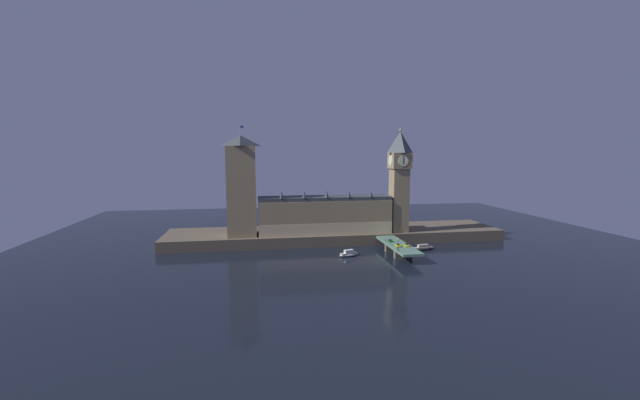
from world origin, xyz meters
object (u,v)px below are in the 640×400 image
(car_northbound_trail, at_px, (398,245))
(pedestrian_near_rail, at_px, (397,248))
(car_northbound_lead, at_px, (390,241))
(boat_upstream, at_px, (349,254))
(clock_tower, at_px, (399,178))
(victoria_tower, at_px, (241,186))
(boat_downstream, at_px, (423,248))
(pedestrian_far_rail, at_px, (385,240))
(car_southbound_lead, at_px, (406,245))
(pedestrian_mid_walk, at_px, (404,240))
(street_lamp_near, at_px, (398,243))

(car_northbound_trail, xyz_separation_m, pedestrian_near_rail, (-2.55, -6.25, 0.14))
(car_northbound_lead, relative_size, pedestrian_near_rail, 2.43)
(car_northbound_trail, relative_size, boat_upstream, 0.36)
(clock_tower, distance_m, car_northbound_lead, 45.48)
(clock_tower, distance_m, boat_upstream, 65.01)
(car_northbound_lead, bearing_deg, victoria_tower, 161.56)
(pedestrian_near_rail, distance_m, boat_downstream, 31.07)
(car_northbound_lead, height_order, pedestrian_far_rail, pedestrian_far_rail)
(car_southbound_lead, relative_size, boat_upstream, 0.38)
(car_northbound_lead, relative_size, pedestrian_mid_walk, 2.46)
(clock_tower, distance_m, pedestrian_far_rail, 45.38)
(car_southbound_lead, bearing_deg, pedestrian_mid_walk, 76.39)
(car_southbound_lead, height_order, street_lamp_near, street_lamp_near)
(car_northbound_lead, relative_size, car_northbound_trail, 0.93)
(car_southbound_lead, distance_m, boat_upstream, 32.47)
(pedestrian_near_rail, bearing_deg, car_southbound_lead, 39.66)
(car_northbound_lead, xyz_separation_m, pedestrian_far_rail, (-2.55, 1.48, 0.23))
(pedestrian_mid_walk, bearing_deg, pedestrian_near_rail, -121.15)
(car_northbound_trail, xyz_separation_m, street_lamp_near, (-2.95, -8.59, 3.61))
(pedestrian_mid_walk, xyz_separation_m, boat_upstream, (-33.81, -3.65, -5.62))
(pedestrian_near_rail, bearing_deg, boat_downstream, 39.95)
(victoria_tower, bearing_deg, car_southbound_lead, -24.37)
(victoria_tower, distance_m, street_lamp_near, 100.55)
(victoria_tower, relative_size, pedestrian_far_rail, 42.25)
(victoria_tower, height_order, pedestrian_near_rail, victoria_tower)
(pedestrian_mid_walk, bearing_deg, boat_downstream, 11.75)
(victoria_tower, xyz_separation_m, car_southbound_lead, (90.98, -41.22, -30.89))
(victoria_tower, distance_m, pedestrian_mid_walk, 103.12)
(pedestrian_mid_walk, distance_m, boat_downstream, 14.67)
(car_northbound_lead, xyz_separation_m, car_southbound_lead, (5.10, -12.59, 0.11))
(victoria_tower, bearing_deg, boat_downstream, -14.67)
(car_northbound_lead, bearing_deg, boat_downstream, 1.87)
(car_northbound_trail, distance_m, street_lamp_near, 9.77)
(victoria_tower, xyz_separation_m, car_northbound_trail, (85.88, -41.31, -30.86))
(car_northbound_lead, xyz_separation_m, car_northbound_trail, (0.00, -12.68, 0.13))
(clock_tower, height_order, street_lamp_near, clock_tower)
(car_northbound_lead, distance_m, car_northbound_trail, 12.68)
(victoria_tower, height_order, car_southbound_lead, victoria_tower)
(victoria_tower, bearing_deg, pedestrian_near_rail, -29.71)
(clock_tower, relative_size, car_northbound_trail, 15.07)
(boat_downstream, bearing_deg, victoria_tower, 165.33)
(pedestrian_near_rail, bearing_deg, pedestrian_mid_walk, 58.85)
(car_southbound_lead, bearing_deg, victoria_tower, 155.63)
(street_lamp_near, xyz_separation_m, boat_upstream, (-23.22, 15.55, -9.10))
(boat_downstream, bearing_deg, boat_upstream, -172.25)
(car_northbound_trail, distance_m, pedestrian_mid_walk, 13.08)
(clock_tower, bearing_deg, boat_upstream, -142.60)
(pedestrian_far_rail, bearing_deg, boat_downstream, -1.95)
(clock_tower, distance_m, victoria_tower, 100.31)
(victoria_tower, bearing_deg, car_northbound_lead, -18.44)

